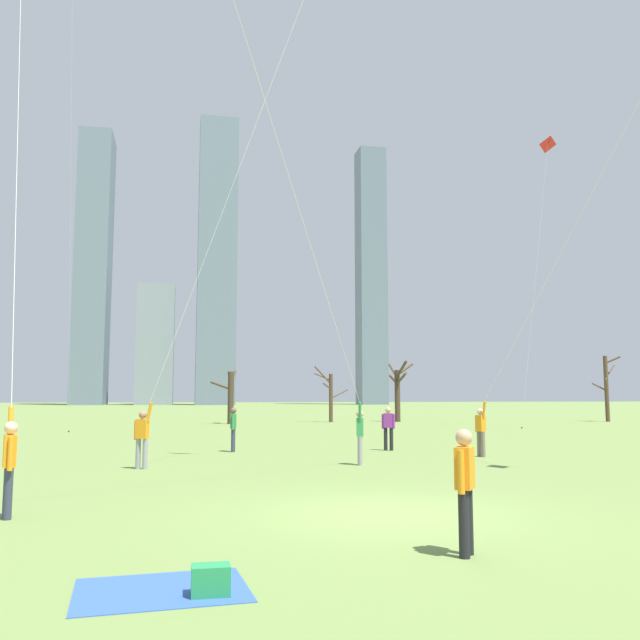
% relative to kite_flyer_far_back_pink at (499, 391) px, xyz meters
% --- Properties ---
extents(ground_plane, '(400.00, 400.00, 0.00)m').
position_rel_kite_flyer_far_back_pink_xyz_m(ground_plane, '(-6.63, -9.05, -2.22)').
color(ground_plane, olive).
extents(kite_flyer_far_back_pink, '(2.38, 7.73, 11.12)m').
position_rel_kite_flyer_far_back_pink_xyz_m(kite_flyer_far_back_pink, '(0.00, 0.00, 0.00)').
color(kite_flyer_far_back_pink, '#726656').
rests_on(kite_flyer_far_back_pink, ground).
extents(kite_flyer_foreground_left_yellow, '(7.06, 2.70, 19.98)m').
position_rel_kite_flyer_far_back_pink_xyz_m(kite_flyer_foreground_left_yellow, '(-10.24, -1.12, 1.80)').
color(kite_flyer_foreground_left_yellow, gray).
rests_on(kite_flyer_foreground_left_yellow, ground).
extents(kite_flyer_midfield_center_blue, '(2.86, 9.73, 19.97)m').
position_rel_kite_flyer_far_back_pink_xyz_m(kite_flyer_midfield_center_blue, '(-13.40, -7.03, 1.26)').
color(kite_flyer_midfield_center_blue, '#33384C').
rests_on(kite_flyer_midfield_center_blue, ground).
extents(kite_flyer_midfield_left_purple, '(8.97, 14.93, 16.76)m').
position_rel_kite_flyer_far_back_pink_xyz_m(kite_flyer_midfield_left_purple, '(-7.27, -4.87, 2.92)').
color(kite_flyer_midfield_left_purple, gray).
rests_on(kite_flyer_midfield_left_purple, ground).
extents(bystander_far_off_by_trees, '(0.46, 0.34, 1.62)m').
position_rel_kite_flyer_far_back_pink_xyz_m(bystander_far_off_by_trees, '(-2.56, 4.07, -1.32)').
color(bystander_far_off_by_trees, black).
rests_on(bystander_far_off_by_trees, ground).
extents(bystander_watching_nearby, '(0.36, 0.43, 1.62)m').
position_rel_kite_flyer_far_back_pink_xyz_m(bystander_watching_nearby, '(-6.56, -12.28, -1.32)').
color(bystander_watching_nearby, black).
rests_on(bystander_watching_nearby, ground).
extents(bystander_strolling_midfield, '(0.25, 0.51, 1.62)m').
position_rel_kite_flyer_far_back_pink_xyz_m(bystander_strolling_midfield, '(-8.36, 4.60, -1.32)').
color(bystander_strolling_midfield, '#33384C').
rests_on(bystander_strolling_midfield, ground).
extents(distant_kite_drifting_right_red, '(3.79, 1.29, 19.74)m').
position_rel_kite_flyer_far_back_pink_xyz_m(distant_kite_drifting_right_red, '(13.71, 19.93, 15.56)').
color(distant_kite_drifting_right_red, red).
rests_on(distant_kite_drifting_right_red, ground).
extents(picnic_spot, '(1.91, 1.55, 0.31)m').
position_rel_kite_flyer_far_back_pink_xyz_m(picnic_spot, '(-10.07, -13.25, -2.13)').
color(picnic_spot, '#3359B2').
rests_on(picnic_spot, ground).
extents(bare_tree_left_of_center, '(2.19, 2.75, 5.22)m').
position_rel_kite_flyer_far_back_pink_xyz_m(bare_tree_left_of_center, '(22.89, 27.78, 0.57)').
color(bare_tree_left_of_center, '#4C3828').
rests_on(bare_tree_left_of_center, ground).
extents(bare_tree_center, '(2.00, 1.68, 3.95)m').
position_rel_kite_flyer_far_back_pink_xyz_m(bare_tree_center, '(-6.84, 29.37, -0.09)').
color(bare_tree_center, '#423326').
rests_on(bare_tree_center, ground).
extents(bare_tree_leftmost, '(2.96, 1.97, 4.35)m').
position_rel_kite_flyer_far_back_pink_xyz_m(bare_tree_leftmost, '(1.10, 31.30, -0.13)').
color(bare_tree_leftmost, '#4C3828').
rests_on(bare_tree_leftmost, ground).
extents(bare_tree_rightmost, '(2.37, 3.83, 4.83)m').
position_rel_kite_flyer_far_back_pink_xyz_m(bare_tree_rightmost, '(6.47, 30.73, 0.37)').
color(bare_tree_rightmost, '#423326').
rests_on(bare_tree_rightmost, ground).
extents(skyline_mid_tower_right, '(6.34, 6.30, 61.19)m').
position_rel_kite_flyer_far_back_pink_xyz_m(skyline_mid_tower_right, '(32.95, 132.24, 28.37)').
color(skyline_mid_tower_right, slate).
rests_on(skyline_mid_tower_right, ground).
extents(skyline_mid_tower_left, '(8.24, 6.56, 27.03)m').
position_rel_kite_flyer_far_back_pink_xyz_m(skyline_mid_tower_left, '(-16.76, 135.65, 11.29)').
color(skyline_mid_tower_left, gray).
rests_on(skyline_mid_tower_left, ground).
extents(skyline_tall_tower, '(8.68, 5.91, 65.42)m').
position_rel_kite_flyer_far_back_pink_xyz_m(skyline_tall_tower, '(-3.44, 131.31, 30.49)').
color(skyline_tall_tower, slate).
rests_on(skyline_tall_tower, ground).
extents(skyline_slender_spire, '(7.20, 11.31, 62.33)m').
position_rel_kite_flyer_far_back_pink_xyz_m(skyline_slender_spire, '(-31.09, 138.32, 28.94)').
color(skyline_slender_spire, slate).
rests_on(skyline_slender_spire, ground).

